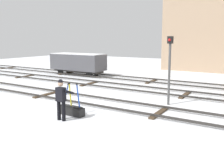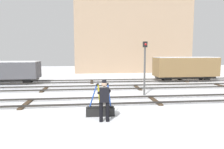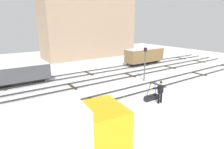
# 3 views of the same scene
# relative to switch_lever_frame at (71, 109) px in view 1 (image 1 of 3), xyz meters

# --- Properties ---
(ground_plane) EXTENTS (60.00, 60.00, 0.00)m
(ground_plane) POSITION_rel_switch_lever_frame_xyz_m (-0.31, 2.20, -0.25)
(ground_plane) COLOR white
(track_main_line) EXTENTS (44.00, 1.94, 0.18)m
(track_main_line) POSITION_rel_switch_lever_frame_xyz_m (-0.31, 2.20, -0.14)
(track_main_line) COLOR #2D2B28
(track_main_line) RESTS_ON ground_plane
(track_siding_near) EXTENTS (44.00, 1.94, 0.18)m
(track_siding_near) POSITION_rel_switch_lever_frame_xyz_m (-0.31, 6.38, -0.14)
(track_siding_near) COLOR #2D2B28
(track_siding_near) RESTS_ON ground_plane
(track_siding_far) EXTENTS (44.00, 1.94, 0.18)m
(track_siding_far) POSITION_rel_switch_lever_frame_xyz_m (-0.31, 9.73, -0.14)
(track_siding_far) COLOR #2D2B28
(track_siding_far) RESTS_ON ground_plane
(switch_lever_frame) EXTENTS (1.24, 0.37, 1.45)m
(switch_lever_frame) POSITION_rel_switch_lever_frame_xyz_m (0.00, 0.00, 0.00)
(switch_lever_frame) COLOR black
(switch_lever_frame) RESTS_ON ground_plane
(rail_worker) EXTENTS (0.54, 0.66, 1.71)m
(rail_worker) POSITION_rel_switch_lever_frame_xyz_m (0.13, -0.74, 0.71)
(rail_worker) COLOR black
(rail_worker) RESTS_ON ground_plane
(signal_post) EXTENTS (0.24, 0.32, 3.44)m
(signal_post) POSITION_rel_switch_lever_frame_xyz_m (3.04, 3.90, 1.89)
(signal_post) COLOR #4C4C4C
(signal_post) RESTS_ON ground_plane
(freight_car_far_end) EXTENTS (5.22, 1.94, 1.99)m
(freight_car_far_end) POSITION_rel_switch_lever_frame_xyz_m (-7.61, 9.73, 0.92)
(freight_car_far_end) COLOR #2D2B28
(freight_car_far_end) RESTS_ON ground_plane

